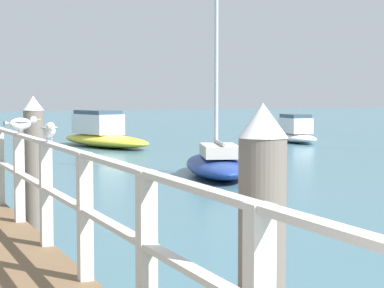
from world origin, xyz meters
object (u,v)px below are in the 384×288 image
(dock_piling_near, at_px, (262,285))
(boat_4, at_px, (217,163))
(boat_0, at_px, (103,135))
(seagull_background, at_px, (21,123))
(boat_6, at_px, (293,133))
(dock_piling_far, at_px, (34,171))
(seagull_foreground, at_px, (49,129))

(dock_piling_near, bearing_deg, boat_4, 65.56)
(boat_0, distance_m, boat_4, 11.13)
(seagull_background, bearing_deg, boat_6, 128.93)
(boat_6, bearing_deg, dock_piling_far, 55.80)
(dock_piling_far, distance_m, boat_6, 22.42)
(seagull_foreground, xyz_separation_m, boat_0, (6.68, 20.63, -1.33))
(seagull_foreground, bearing_deg, boat_4, -115.92)
(seagull_foreground, xyz_separation_m, boat_4, (6.46, 9.51, -1.46))
(seagull_background, bearing_deg, boat_0, 149.07)
(seagull_background, xyz_separation_m, boat_4, (6.45, 7.85, -1.46))
(boat_0, bearing_deg, dock_piling_far, -123.32)
(boat_0, bearing_deg, seagull_background, -123.29)
(dock_piling_far, bearing_deg, seagull_background, -108.86)
(seagull_foreground, bearing_deg, boat_0, -99.67)
(boat_0, distance_m, boat_6, 8.31)
(seagull_foreground, bearing_deg, seagull_background, -82.06)
(boat_6, bearing_deg, dock_piling_near, 64.69)
(seagull_foreground, distance_m, boat_4, 11.58)
(dock_piling_near, relative_size, boat_0, 0.36)
(boat_4, distance_m, boat_6, 13.32)
(dock_piling_near, xyz_separation_m, boat_4, (6.08, 13.37, -0.73))
(boat_4, bearing_deg, dock_piling_far, -113.39)
(boat_0, height_order, boat_4, boat_4)
(boat_4, bearing_deg, boat_6, 68.94)
(seagull_background, bearing_deg, dock_piling_far, 149.58)
(dock_piling_near, distance_m, dock_piling_far, 6.60)
(dock_piling_near, bearing_deg, seagull_foreground, 95.63)
(dock_piling_near, relative_size, boat_6, 0.51)
(dock_piling_near, xyz_separation_m, boat_0, (6.30, 24.50, -0.60))
(dock_piling_near, height_order, boat_0, dock_piling_near)
(seagull_foreground, distance_m, seagull_background, 1.65)
(dock_piling_far, xyz_separation_m, boat_4, (6.08, 6.77, -0.73))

